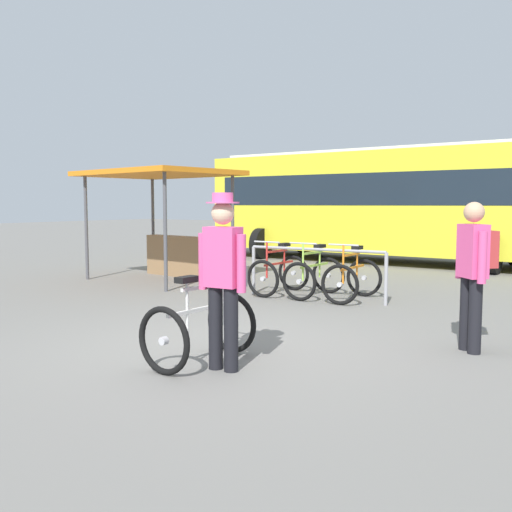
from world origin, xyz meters
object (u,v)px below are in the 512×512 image
Objects in this scene: featured_bicycle at (208,314)px; racked_bike_orange at (352,279)px; pedestrian_with_backpack at (474,267)px; racked_bike_lime at (314,276)px; bus_distant at (383,199)px; person_with_featured_bike at (223,274)px; market_stall at (171,214)px; racked_bike_red at (279,274)px.

racked_bike_orange is at bearing 93.28° from featured_bicycle.
racked_bike_orange is 0.67× the size of pedestrian_with_backpack.
bus_distant is at bearing 100.84° from racked_bike_lime.
person_with_featured_bike is 7.01m from market_stall.
racked_bike_red is at bearing 114.37° from person_with_featured_bike.
racked_bike_red is at bearing 148.96° from pedestrian_with_backpack.
person_with_featured_bike is at bearing -73.77° from racked_bike_lime.
pedestrian_with_backpack is (2.45, -2.38, 0.57)m from racked_bike_orange.
racked_bike_red is 0.92× the size of featured_bicycle.
bus_distant is at bearing 94.79° from racked_bike_red.
featured_bicycle is 0.75× the size of pedestrian_with_backpack.
person_with_featured_bike is at bearing -29.95° from featured_bicycle.
featured_bicycle is 0.61m from person_with_featured_bike.
racked_bike_red is 4.49m from featured_bicycle.
racked_bike_orange is 0.89× the size of featured_bicycle.
racked_bike_red is 0.33× the size of market_stall.
pedestrian_with_backpack is (2.21, 1.86, 0.45)m from featured_bicycle.
racked_bike_red and racked_bike_lime have the same top height.
racked_bike_lime is at bearing -79.16° from bus_distant.
racked_bike_lime is 4.31m from featured_bicycle.
market_stall reaches higher than person_with_featured_bike.
market_stall is at bearing 135.58° from person_with_featured_bike.
pedestrian_with_backpack is at bearing -22.49° from market_stall.
pedestrian_with_backpack is at bearing -63.63° from bus_distant.
racked_bike_orange is 4.25m from featured_bicycle.
racked_bike_red is 0.65× the size of person_with_featured_bike.
bus_distant is at bearing 106.71° from racked_bike_orange.
featured_bicycle is (1.64, -4.18, 0.12)m from racked_bike_red.
person_with_featured_bike is at bearing -65.63° from racked_bike_red.
racked_bike_lime is at bearing -7.59° from market_stall.
market_stall is at bearing 170.09° from racked_bike_red.
featured_bicycle is at bearing -77.38° from racked_bike_lime.
pedestrian_with_backpack is (3.85, -2.31, 0.57)m from racked_bike_red.
bus_distant is (-4.40, 8.87, 0.80)m from pedestrian_with_backpack.
racked_bike_red is 0.68× the size of pedestrian_with_backpack.
featured_bicycle reaches higher than racked_bike_lime.
market_stall reaches higher than racked_bike_lime.
featured_bicycle is 0.12× the size of bus_distant.
bus_distant is 2.97× the size of market_stall.
person_with_featured_bike is 11.24m from bus_distant.
racked_bike_lime and racked_bike_orange have the same top height.
featured_bicycle is at bearing -45.27° from market_stall.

